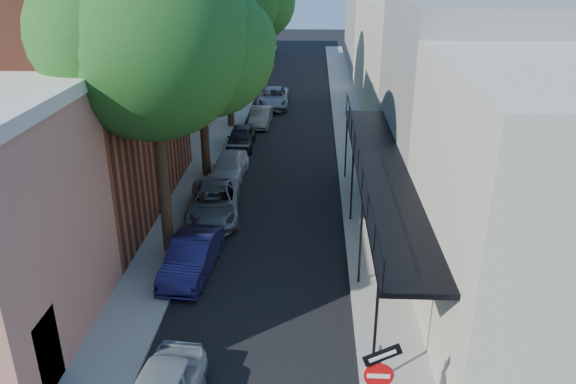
# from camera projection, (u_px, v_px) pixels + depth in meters

# --- Properties ---
(road_surface) EXTENTS (6.00, 64.00, 0.01)m
(road_surface) POSITION_uv_depth(u_px,v_px,m) (290.00, 116.00, 39.86)
(road_surface) COLOR black
(road_surface) RESTS_ON ground
(sidewalk_left) EXTENTS (2.00, 64.00, 0.12)m
(sidewalk_left) POSITION_uv_depth(u_px,v_px,m) (234.00, 114.00, 40.01)
(sidewalk_left) COLOR gray
(sidewalk_left) RESTS_ON ground
(sidewalk_right) EXTENTS (2.00, 64.00, 0.12)m
(sidewalk_right) POSITION_uv_depth(u_px,v_px,m) (347.00, 116.00, 39.67)
(sidewalk_right) COLOR gray
(sidewalk_right) RESTS_ON ground
(buildings_left) EXTENTS (10.10, 59.10, 12.00)m
(buildings_left) POSITION_uv_depth(u_px,v_px,m) (150.00, 47.00, 37.19)
(buildings_left) COLOR tan
(buildings_left) RESTS_ON ground
(buildings_right) EXTENTS (9.80, 55.00, 10.00)m
(buildings_right) POSITION_uv_depth(u_px,v_px,m) (425.00, 55.00, 37.28)
(buildings_right) COLOR beige
(buildings_right) RESTS_ON ground
(sign_post) EXTENTS (0.89, 0.17, 2.99)m
(sign_post) POSITION_uv_depth(u_px,v_px,m) (378.00, 379.00, 12.25)
(sign_post) COLOR #595B60
(sign_post) RESTS_ON ground
(oak_near) EXTENTS (7.48, 6.80, 11.42)m
(oak_near) POSITION_uv_depth(u_px,v_px,m) (165.00, 42.00, 18.78)
(oak_near) COLOR black
(oak_near) RESTS_ON ground
(oak_mid) EXTENTS (6.60, 6.00, 10.20)m
(oak_mid) POSITION_uv_depth(u_px,v_px,m) (208.00, 35.00, 26.43)
(oak_mid) COLOR black
(oak_mid) RESTS_ON ground
(parked_car_b) EXTENTS (1.75, 4.19, 1.35)m
(parked_car_b) POSITION_uv_depth(u_px,v_px,m) (192.00, 257.00, 19.94)
(parked_car_b) COLOR #181542
(parked_car_b) RESTS_ON ground
(parked_car_c) EXTENTS (2.65, 4.95, 1.32)m
(parked_car_c) POSITION_uv_depth(u_px,v_px,m) (214.00, 203.00, 24.29)
(parked_car_c) COLOR slate
(parked_car_c) RESTS_ON ground
(parked_car_d) EXTENTS (1.84, 4.12, 1.17)m
(parked_car_d) POSITION_uv_depth(u_px,v_px,m) (229.00, 167.00, 28.65)
(parked_car_d) COLOR silver
(parked_car_d) RESTS_ON ground
(parked_car_e) EXTENTS (1.60, 3.79, 1.28)m
(parked_car_e) POSITION_uv_depth(u_px,v_px,m) (241.00, 137.00, 33.04)
(parked_car_e) COLOR black
(parked_car_e) RESTS_ON ground
(parked_car_f) EXTENTS (1.35, 3.67, 1.20)m
(parked_car_f) POSITION_uv_depth(u_px,v_px,m) (261.00, 117.00, 37.36)
(parked_car_f) COLOR gray
(parked_car_f) RESTS_ON ground
(parked_car_g) EXTENTS (2.44, 5.08, 1.40)m
(parked_car_g) POSITION_uv_depth(u_px,v_px,m) (273.00, 98.00, 41.94)
(parked_car_g) COLOR gray
(parked_car_g) RESTS_ON ground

